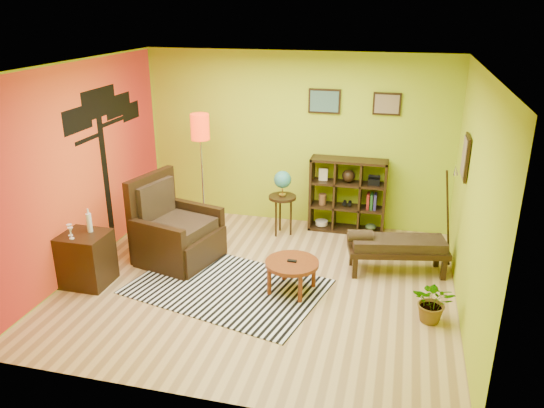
% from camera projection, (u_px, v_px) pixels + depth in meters
% --- Properties ---
extents(ground, '(5.00, 5.00, 0.00)m').
position_uv_depth(ground, '(260.00, 283.00, 7.02)').
color(ground, tan).
rests_on(ground, ground).
extents(room_shell, '(5.04, 4.54, 2.82)m').
position_uv_depth(room_shell, '(252.00, 151.00, 6.42)').
color(room_shell, '#ADCA21').
rests_on(room_shell, ground).
extents(zebra_rug, '(2.71, 2.11, 0.01)m').
position_uv_depth(zebra_rug, '(227.00, 287.00, 6.92)').
color(zebra_rug, white).
rests_on(zebra_rug, ground).
extents(coffee_table, '(0.68, 0.68, 0.44)m').
position_uv_depth(coffee_table, '(292.00, 266.00, 6.71)').
color(coffee_table, maroon).
rests_on(coffee_table, ground).
extents(armchair, '(1.22, 1.21, 1.22)m').
position_uv_depth(armchair, '(174.00, 235.00, 7.58)').
color(armchair, black).
rests_on(armchair, ground).
extents(side_cabinet, '(0.60, 0.54, 1.02)m').
position_uv_depth(side_cabinet, '(86.00, 259.00, 6.90)').
color(side_cabinet, black).
rests_on(side_cabinet, ground).
extents(floor_lamp, '(0.29, 0.29, 1.93)m').
position_uv_depth(floor_lamp, '(201.00, 138.00, 8.03)').
color(floor_lamp, silver).
rests_on(floor_lamp, ground).
extents(globe_table, '(0.43, 0.43, 1.05)m').
position_uv_depth(globe_table, '(282.00, 187.00, 8.23)').
color(globe_table, black).
rests_on(globe_table, ground).
extents(cube_shelf, '(1.20, 0.35, 1.20)m').
position_uv_depth(cube_shelf, '(348.00, 196.00, 8.44)').
color(cube_shelf, black).
rests_on(cube_shelf, ground).
extents(bench, '(1.40, 0.74, 0.62)m').
position_uv_depth(bench, '(395.00, 246.00, 7.18)').
color(bench, black).
rests_on(bench, ground).
extents(potted_plant, '(0.53, 0.58, 0.41)m').
position_uv_depth(potted_plant, '(433.00, 306.00, 6.11)').
color(potted_plant, '#26661E').
rests_on(potted_plant, ground).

